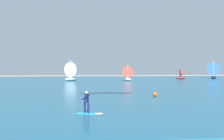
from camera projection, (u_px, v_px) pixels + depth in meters
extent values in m
cube|color=#1E607F|center=(97.00, 83.00, 57.21)|extent=(160.00, 90.00, 0.10)
cube|color=#26B2CC|center=(87.00, 113.00, 19.65)|extent=(1.47, 0.89, 0.05)
cylinder|color=#19194C|center=(88.00, 108.00, 19.49)|extent=(0.14, 0.14, 0.80)
cylinder|color=#19194C|center=(85.00, 107.00, 19.80)|extent=(0.14, 0.14, 0.80)
cube|color=#19194C|center=(87.00, 98.00, 19.64)|extent=(0.33, 0.41, 0.60)
sphere|color=beige|center=(86.00, 93.00, 19.63)|extent=(0.22, 0.22, 0.22)
cylinder|color=#19194C|center=(84.00, 98.00, 19.44)|extent=(0.50, 0.26, 0.39)
cylinder|color=#19194C|center=(86.00, 97.00, 19.87)|extent=(0.50, 0.26, 0.39)
ellipsoid|color=white|center=(99.00, 114.00, 19.43)|extent=(0.80, 0.86, 0.08)
ellipsoid|color=white|center=(128.00, 79.00, 67.47)|extent=(2.06, 3.76, 0.67)
cylinder|color=silver|center=(128.00, 71.00, 67.29)|extent=(0.11, 0.11, 3.57)
cone|color=#D84C3F|center=(127.00, 72.00, 68.03)|extent=(3.29, 2.24, 3.00)
ellipsoid|color=maroon|center=(181.00, 78.00, 77.53)|extent=(3.02, 1.48, 0.54)
cylinder|color=silver|center=(180.00, 72.00, 77.52)|extent=(0.09, 0.09, 2.89)
cone|color=#D84C3F|center=(182.00, 73.00, 77.48)|extent=(1.67, 2.61, 2.42)
ellipsoid|color=navy|center=(214.00, 77.00, 81.04)|extent=(3.82, 4.77, 0.87)
cylinder|color=silver|center=(214.00, 68.00, 80.82)|extent=(0.14, 0.14, 4.63)
cone|color=#3F72CC|center=(214.00, 69.00, 81.74)|extent=(4.37, 3.79, 3.89)
ellipsoid|color=white|center=(71.00, 79.00, 67.22)|extent=(3.76, 4.60, 0.84)
cylinder|color=silver|center=(70.00, 69.00, 67.01)|extent=(0.14, 0.14, 4.49)
cone|color=white|center=(73.00, 69.00, 67.89)|extent=(4.23, 3.71, 3.77)
sphere|color=#E55919|center=(155.00, 94.00, 31.15)|extent=(0.55, 0.55, 0.55)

